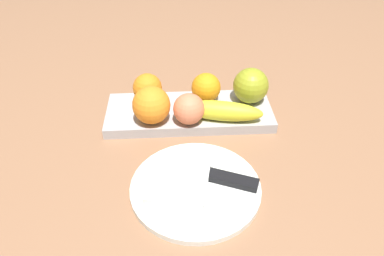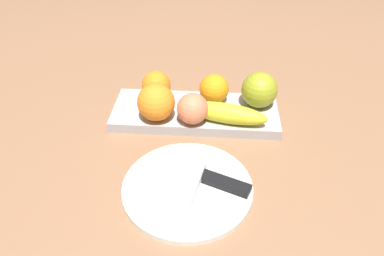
{
  "view_description": "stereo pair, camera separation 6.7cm",
  "coord_description": "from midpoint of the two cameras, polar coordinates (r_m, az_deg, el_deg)",
  "views": [
    {
      "loc": [
        0.07,
        0.6,
        0.47
      ],
      "look_at": [
        0.04,
        0.07,
        0.05
      ],
      "focal_mm": 34.28,
      "sensor_mm": 36.0,
      "label": 1
    },
    {
      "loc": [
        0.0,
        0.6,
        0.47
      ],
      "look_at": [
        0.04,
        0.07,
        0.05
      ],
      "focal_mm": 34.28,
      "sensor_mm": 36.0,
      "label": 2
    }
  ],
  "objects": [
    {
      "name": "fruit_tray",
      "position": [
        0.78,
        3.01,
        2.31
      ],
      "size": [
        0.35,
        0.13,
        0.02
      ],
      "primitive_type": "cube",
      "color": "#B1B1B5",
      "rests_on": "ground_plane"
    },
    {
      "name": "banana",
      "position": [
        0.73,
        7.92,
        2.2
      ],
      "size": [
        0.17,
        0.07,
        0.04
      ],
      "primitive_type": "ellipsoid",
      "rotation": [
        0.0,
        0.0,
        -0.2
      ],
      "color": "yellow",
      "rests_on": "fruit_tray"
    },
    {
      "name": "dinner_plate",
      "position": [
        0.63,
        2.42,
        -9.43
      ],
      "size": [
        0.22,
        0.22,
        0.01
      ],
      "primitive_type": "cylinder",
      "color": "white",
      "rests_on": "ground_plane"
    },
    {
      "name": "apple",
      "position": [
        0.78,
        12.91,
        5.71
      ],
      "size": [
        0.08,
        0.08,
        0.08
      ],
      "primitive_type": "sphere",
      "color": "#97A125",
      "rests_on": "fruit_tray"
    },
    {
      "name": "orange_center",
      "position": [
        0.73,
        -2.97,
        3.91
      ],
      "size": [
        0.08,
        0.08,
        0.08
      ],
      "primitive_type": "sphere",
      "color": "orange",
      "rests_on": "fruit_tray"
    },
    {
      "name": "folded_napkin",
      "position": [
        0.62,
        -0.13,
        -8.32
      ],
      "size": [
        0.12,
        0.13,
        0.02
      ],
      "primitive_type": "cube",
      "rotation": [
        0.0,
        0.0,
        -0.22
      ],
      "color": "white",
      "rests_on": "dinner_plate"
    },
    {
      "name": "ground_plane",
      "position": [
        0.76,
        5.74,
        0.15
      ],
      "size": [
        2.4,
        2.4,
        0.0
      ],
      "primitive_type": "plane",
      "color": "#936648"
    },
    {
      "name": "knife",
      "position": [
        0.63,
        6.83,
        -8.28
      ],
      "size": [
        0.18,
        0.09,
        0.01
      ],
      "rotation": [
        0.0,
        0.0,
        -0.39
      ],
      "color": "silver",
      "rests_on": "dinner_plate"
    },
    {
      "name": "orange_near_apple",
      "position": [
        0.79,
        -3.16,
        6.57
      ],
      "size": [
        0.06,
        0.06,
        0.06
      ],
      "primitive_type": "sphere",
      "color": "orange",
      "rests_on": "fruit_tray"
    },
    {
      "name": "orange_near_banana",
      "position": [
        0.78,
        5.69,
        6.01
      ],
      "size": [
        0.06,
        0.06,
        0.06
      ],
      "primitive_type": "sphere",
      "color": "orange",
      "rests_on": "fruit_tray"
    },
    {
      "name": "peach",
      "position": [
        0.72,
        2.8,
        2.9
      ],
      "size": [
        0.06,
        0.06,
        0.06
      ],
      "primitive_type": "sphere",
      "color": "#E57B55",
      "rests_on": "fruit_tray"
    }
  ]
}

